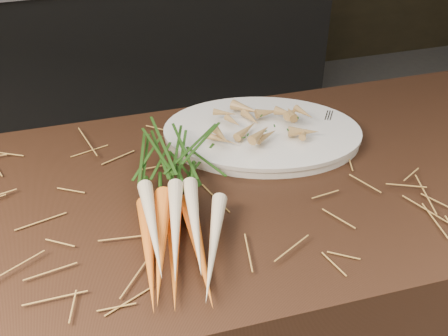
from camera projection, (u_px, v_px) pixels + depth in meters
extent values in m
cube|color=black|center=(146.00, 45.00, 2.95)|extent=(1.80, 0.60, 0.80)
cone|color=orange|center=(149.00, 252.00, 1.00)|extent=(0.07, 0.28, 0.04)
cone|color=orange|center=(174.00, 251.00, 1.01)|extent=(0.09, 0.28, 0.04)
cone|color=orange|center=(199.00, 249.00, 1.01)|extent=(0.06, 0.28, 0.04)
cone|color=orange|center=(161.00, 244.00, 0.98)|extent=(0.10, 0.28, 0.04)
cone|color=beige|center=(153.00, 227.00, 0.98)|extent=(0.04, 0.26, 0.04)
cone|color=beige|center=(175.00, 228.00, 0.98)|extent=(0.08, 0.26, 0.04)
cone|color=beige|center=(195.00, 225.00, 0.99)|extent=(0.07, 0.26, 0.05)
cone|color=beige|center=(213.00, 246.00, 0.98)|extent=(0.12, 0.25, 0.03)
ellipsoid|color=#27591C|center=(170.00, 159.00, 1.18)|extent=(0.21, 0.26, 0.09)
cube|color=silver|center=(333.00, 136.00, 1.29)|extent=(0.11, 0.15, 0.00)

